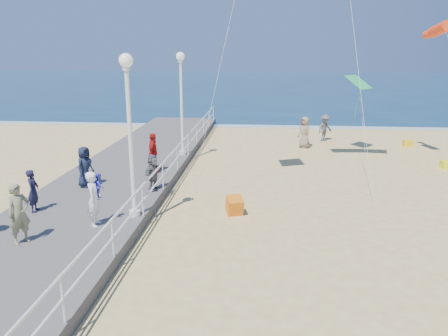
# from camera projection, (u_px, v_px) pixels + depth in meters

# --- Properties ---
(ground) EXTENTS (160.00, 160.00, 0.00)m
(ground) POSITION_uv_depth(u_px,v_px,m) (294.00, 232.00, 14.37)
(ground) COLOR #E4C677
(ground) RESTS_ON ground
(ocean) EXTENTS (160.00, 90.00, 0.05)m
(ocean) POSITION_uv_depth(u_px,v_px,m) (270.00, 84.00, 76.86)
(ocean) COLOR #0C2F4D
(ocean) RESTS_ON ground
(surf_line) EXTENTS (160.00, 1.20, 0.04)m
(surf_line) POSITION_uv_depth(u_px,v_px,m) (277.00, 127.00, 34.07)
(surf_line) COLOR white
(surf_line) RESTS_ON ground
(boardwalk) EXTENTS (5.00, 44.00, 0.40)m
(boardwalk) POSITION_uv_depth(u_px,v_px,m) (74.00, 219.00, 14.97)
(boardwalk) COLOR #66615D
(boardwalk) RESTS_ON ground
(railing) EXTENTS (0.05, 42.00, 0.55)m
(railing) POSITION_uv_depth(u_px,v_px,m) (142.00, 192.00, 14.48)
(railing) COLOR white
(railing) RESTS_ON boardwalk
(lamp_post_mid) EXTENTS (0.44, 0.44, 5.32)m
(lamp_post_mid) POSITION_uv_depth(u_px,v_px,m) (129.00, 120.00, 13.88)
(lamp_post_mid) COLOR white
(lamp_post_mid) RESTS_ON boardwalk
(lamp_post_far) EXTENTS (0.44, 0.44, 5.32)m
(lamp_post_far) POSITION_uv_depth(u_px,v_px,m) (181.00, 93.00, 22.53)
(lamp_post_far) COLOR white
(lamp_post_far) RESTS_ON boardwalk
(woman_holding_toddler) EXTENTS (0.47, 0.68, 1.77)m
(woman_holding_toddler) POSITION_uv_depth(u_px,v_px,m) (94.00, 199.00, 13.72)
(woman_holding_toddler) COLOR white
(woman_holding_toddler) RESTS_ON boardwalk
(toddler_held) EXTENTS (0.34, 0.43, 0.83)m
(toddler_held) POSITION_uv_depth(u_px,v_px,m) (100.00, 186.00, 13.75)
(toddler_held) COLOR #3539C8
(toddler_held) RESTS_ON boardwalk
(spectator_0) EXTENTS (0.44, 0.59, 1.49)m
(spectator_0) POSITION_uv_depth(u_px,v_px,m) (33.00, 191.00, 14.95)
(spectator_0) COLOR #181632
(spectator_0) RESTS_ON boardwalk
(spectator_3) EXTENTS (0.48, 1.08, 1.81)m
(spectator_3) POSITION_uv_depth(u_px,v_px,m) (153.00, 153.00, 19.71)
(spectator_3) COLOR red
(spectator_3) RESTS_ON boardwalk
(spectator_4) EXTENTS (0.75, 0.94, 1.67)m
(spectator_4) POSITION_uv_depth(u_px,v_px,m) (85.00, 167.00, 17.67)
(spectator_4) COLOR #181F35
(spectator_4) RESTS_ON boardwalk
(spectator_5) EXTENTS (0.85, 1.42, 1.46)m
(spectator_5) POSITION_uv_depth(u_px,v_px,m) (153.00, 172.00, 17.29)
(spectator_5) COLOR #5B5B61
(spectator_5) RESTS_ON boardwalk
(spectator_6) EXTENTS (0.71, 0.78, 1.79)m
(spectator_6) POSITION_uv_depth(u_px,v_px,m) (19.00, 214.00, 12.44)
(spectator_6) COLOR #84815B
(spectator_6) RESTS_ON boardwalk
(beach_walker_a) EXTENTS (1.28, 1.21, 1.74)m
(beach_walker_a) POSITION_uv_depth(u_px,v_px,m) (325.00, 128.00, 28.60)
(beach_walker_a) COLOR #545559
(beach_walker_a) RESTS_ON ground
(beach_walker_c) EXTENTS (1.03, 1.12, 1.92)m
(beach_walker_c) POSITION_uv_depth(u_px,v_px,m) (305.00, 132.00, 26.61)
(beach_walker_c) COLOR gray
(beach_walker_c) RESTS_ON ground
(box_kite) EXTENTS (0.74, 0.84, 0.74)m
(box_kite) POSITION_uv_depth(u_px,v_px,m) (235.00, 207.00, 15.83)
(box_kite) COLOR #E3400D
(box_kite) RESTS_ON ground
(beach_chair_left) EXTENTS (0.55, 0.55, 0.40)m
(beach_chair_left) POSITION_uv_depth(u_px,v_px,m) (408.00, 143.00, 27.11)
(beach_chair_left) COLOR yellow
(beach_chair_left) RESTS_ON ground
(beach_chair_right) EXTENTS (0.55, 0.55, 0.40)m
(beach_chair_right) POSITION_uv_depth(u_px,v_px,m) (447.00, 165.00, 22.04)
(beach_chair_right) COLOR #F2FB1A
(beach_chair_right) RESTS_ON ground
(kite_windsock) EXTENTS (0.95, 2.34, 1.01)m
(kite_windsock) POSITION_uv_depth(u_px,v_px,m) (440.00, 29.00, 21.88)
(kite_windsock) COLOR #FC3D15
(kite_diamond_green) EXTENTS (1.69, 1.71, 0.73)m
(kite_diamond_green) POSITION_uv_depth(u_px,v_px,m) (358.00, 82.00, 24.65)
(kite_diamond_green) COLOR #28BC5B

